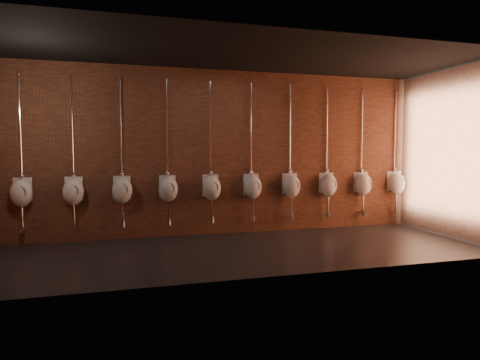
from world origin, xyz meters
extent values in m
plane|color=black|center=(0.00, 0.00, 0.00)|extent=(8.50, 8.50, 0.00)
cube|color=black|center=(0.00, 0.00, 3.20)|extent=(8.50, 3.00, 0.04)
cube|color=brown|center=(0.00, 1.50, 1.60)|extent=(8.50, 0.04, 3.20)
cube|color=brown|center=(0.00, -1.50, 1.60)|extent=(8.50, 0.04, 3.20)
cube|color=brown|center=(4.25, 0.00, 1.60)|extent=(0.04, 3.00, 3.20)
ellipsoid|color=white|center=(-3.44, 1.36, 0.92)|extent=(0.41, 0.37, 0.47)
cube|color=white|center=(-3.44, 1.48, 0.97)|extent=(0.31, 0.09, 0.43)
cylinder|color=gray|center=(-3.44, 1.24, 0.95)|extent=(0.21, 0.06, 0.21)
cylinder|color=silver|center=(-3.44, 1.46, 2.05)|extent=(0.02, 0.02, 1.79)
sphere|color=silver|center=(-3.44, 1.45, 1.21)|extent=(0.09, 0.09, 0.09)
cylinder|color=silver|center=(-3.44, 1.46, 2.95)|extent=(0.06, 0.06, 0.01)
cylinder|color=silver|center=(-3.44, 1.36, 0.55)|extent=(0.03, 0.03, 0.38)
cylinder|color=silver|center=(-3.44, 1.36, 0.30)|extent=(0.09, 0.09, 0.11)
cylinder|color=silver|center=(-3.44, 1.44, 0.30)|extent=(0.03, 0.16, 0.03)
ellipsoid|color=white|center=(-2.61, 1.36, 0.92)|extent=(0.41, 0.37, 0.47)
cube|color=white|center=(-2.61, 1.48, 0.97)|extent=(0.31, 0.09, 0.43)
cylinder|color=gray|center=(-2.61, 1.24, 0.95)|extent=(0.21, 0.06, 0.21)
cylinder|color=silver|center=(-2.61, 1.46, 2.05)|extent=(0.02, 0.02, 1.79)
sphere|color=silver|center=(-2.61, 1.45, 1.21)|extent=(0.09, 0.09, 0.09)
cylinder|color=silver|center=(-2.61, 1.46, 2.95)|extent=(0.06, 0.06, 0.01)
cylinder|color=silver|center=(-2.61, 1.36, 0.55)|extent=(0.03, 0.03, 0.38)
cylinder|color=silver|center=(-2.61, 1.36, 0.30)|extent=(0.09, 0.09, 0.11)
cylinder|color=silver|center=(-2.61, 1.44, 0.30)|extent=(0.03, 0.16, 0.03)
ellipsoid|color=white|center=(-1.78, 1.36, 0.92)|extent=(0.41, 0.37, 0.47)
cube|color=white|center=(-1.78, 1.48, 0.97)|extent=(0.31, 0.09, 0.43)
cylinder|color=gray|center=(-1.78, 1.24, 0.95)|extent=(0.21, 0.06, 0.21)
cylinder|color=silver|center=(-1.78, 1.46, 2.05)|extent=(0.02, 0.02, 1.79)
sphere|color=silver|center=(-1.78, 1.45, 1.21)|extent=(0.09, 0.09, 0.09)
cylinder|color=silver|center=(-1.78, 1.46, 2.95)|extent=(0.06, 0.06, 0.01)
cylinder|color=silver|center=(-1.78, 1.36, 0.55)|extent=(0.03, 0.03, 0.38)
cylinder|color=silver|center=(-1.78, 1.36, 0.30)|extent=(0.09, 0.09, 0.11)
cylinder|color=silver|center=(-1.78, 1.44, 0.30)|extent=(0.03, 0.16, 0.03)
ellipsoid|color=white|center=(-0.95, 1.36, 0.92)|extent=(0.41, 0.37, 0.47)
cube|color=white|center=(-0.95, 1.48, 0.97)|extent=(0.31, 0.09, 0.43)
cylinder|color=gray|center=(-0.95, 1.24, 0.95)|extent=(0.21, 0.06, 0.21)
cylinder|color=silver|center=(-0.95, 1.46, 2.05)|extent=(0.02, 0.02, 1.79)
sphere|color=silver|center=(-0.95, 1.45, 1.21)|extent=(0.09, 0.09, 0.09)
cylinder|color=silver|center=(-0.95, 1.46, 2.95)|extent=(0.06, 0.06, 0.01)
cylinder|color=silver|center=(-0.95, 1.36, 0.55)|extent=(0.03, 0.03, 0.38)
cylinder|color=silver|center=(-0.95, 1.36, 0.30)|extent=(0.09, 0.09, 0.11)
cylinder|color=silver|center=(-0.95, 1.44, 0.30)|extent=(0.03, 0.16, 0.03)
ellipsoid|color=white|center=(-0.12, 1.36, 0.92)|extent=(0.41, 0.37, 0.47)
cube|color=white|center=(-0.12, 1.48, 0.97)|extent=(0.31, 0.09, 0.43)
cylinder|color=gray|center=(-0.12, 1.24, 0.95)|extent=(0.21, 0.06, 0.21)
cylinder|color=silver|center=(-0.12, 1.46, 2.05)|extent=(0.02, 0.02, 1.79)
sphere|color=silver|center=(-0.12, 1.45, 1.21)|extent=(0.09, 0.09, 0.09)
cylinder|color=silver|center=(-0.12, 1.46, 2.95)|extent=(0.06, 0.06, 0.01)
cylinder|color=silver|center=(-0.12, 1.36, 0.55)|extent=(0.03, 0.03, 0.38)
cylinder|color=silver|center=(-0.12, 1.36, 0.30)|extent=(0.09, 0.09, 0.11)
cylinder|color=silver|center=(-0.12, 1.44, 0.30)|extent=(0.03, 0.16, 0.03)
ellipsoid|color=white|center=(0.71, 1.36, 0.92)|extent=(0.41, 0.37, 0.47)
cube|color=white|center=(0.71, 1.48, 0.97)|extent=(0.31, 0.09, 0.43)
cylinder|color=gray|center=(0.71, 1.24, 0.95)|extent=(0.21, 0.06, 0.21)
cylinder|color=silver|center=(0.71, 1.46, 2.05)|extent=(0.02, 0.02, 1.79)
sphere|color=silver|center=(0.71, 1.45, 1.21)|extent=(0.09, 0.09, 0.09)
cylinder|color=silver|center=(0.71, 1.46, 2.95)|extent=(0.06, 0.06, 0.01)
cylinder|color=silver|center=(0.71, 1.36, 0.55)|extent=(0.03, 0.03, 0.38)
cylinder|color=silver|center=(0.71, 1.36, 0.30)|extent=(0.09, 0.09, 0.11)
cylinder|color=silver|center=(0.71, 1.44, 0.30)|extent=(0.03, 0.16, 0.03)
ellipsoid|color=white|center=(1.54, 1.36, 0.92)|extent=(0.41, 0.37, 0.47)
cube|color=white|center=(1.54, 1.48, 0.97)|extent=(0.31, 0.09, 0.43)
cylinder|color=gray|center=(1.54, 1.24, 0.95)|extent=(0.21, 0.06, 0.21)
cylinder|color=silver|center=(1.54, 1.46, 2.05)|extent=(0.02, 0.02, 1.79)
sphere|color=silver|center=(1.54, 1.45, 1.21)|extent=(0.09, 0.09, 0.09)
cylinder|color=silver|center=(1.54, 1.46, 2.95)|extent=(0.06, 0.06, 0.01)
cylinder|color=silver|center=(1.54, 1.36, 0.55)|extent=(0.03, 0.03, 0.38)
cylinder|color=silver|center=(1.54, 1.36, 0.30)|extent=(0.09, 0.09, 0.11)
cylinder|color=silver|center=(1.54, 1.44, 0.30)|extent=(0.03, 0.16, 0.03)
ellipsoid|color=white|center=(2.37, 1.36, 0.92)|extent=(0.41, 0.37, 0.47)
cube|color=white|center=(2.37, 1.48, 0.97)|extent=(0.31, 0.09, 0.43)
cylinder|color=gray|center=(2.37, 1.24, 0.95)|extent=(0.21, 0.06, 0.21)
cylinder|color=silver|center=(2.37, 1.46, 2.05)|extent=(0.02, 0.02, 1.79)
sphere|color=silver|center=(2.37, 1.45, 1.21)|extent=(0.09, 0.09, 0.09)
cylinder|color=silver|center=(2.37, 1.46, 2.95)|extent=(0.06, 0.06, 0.01)
cylinder|color=silver|center=(2.37, 1.36, 0.55)|extent=(0.03, 0.03, 0.38)
cylinder|color=silver|center=(2.37, 1.36, 0.30)|extent=(0.09, 0.09, 0.11)
cylinder|color=silver|center=(2.37, 1.44, 0.30)|extent=(0.03, 0.16, 0.03)
ellipsoid|color=white|center=(3.20, 1.36, 0.92)|extent=(0.41, 0.37, 0.47)
cube|color=white|center=(3.20, 1.48, 0.97)|extent=(0.31, 0.09, 0.43)
cylinder|color=gray|center=(3.20, 1.24, 0.95)|extent=(0.21, 0.06, 0.21)
cylinder|color=silver|center=(3.20, 1.46, 2.05)|extent=(0.02, 0.02, 1.79)
sphere|color=silver|center=(3.20, 1.45, 1.21)|extent=(0.09, 0.09, 0.09)
cylinder|color=silver|center=(3.20, 1.46, 2.95)|extent=(0.06, 0.06, 0.01)
cylinder|color=silver|center=(3.20, 1.36, 0.55)|extent=(0.03, 0.03, 0.38)
cylinder|color=silver|center=(3.20, 1.36, 0.30)|extent=(0.09, 0.09, 0.11)
cylinder|color=silver|center=(3.20, 1.44, 0.30)|extent=(0.03, 0.16, 0.03)
ellipsoid|color=white|center=(4.03, 1.36, 0.92)|extent=(0.41, 0.37, 0.47)
cube|color=white|center=(4.03, 1.48, 0.97)|extent=(0.31, 0.09, 0.43)
cylinder|color=gray|center=(4.03, 1.24, 0.95)|extent=(0.21, 0.06, 0.21)
cylinder|color=silver|center=(4.03, 1.46, 2.05)|extent=(0.02, 0.02, 1.79)
sphere|color=silver|center=(4.03, 1.45, 1.21)|extent=(0.09, 0.09, 0.09)
cylinder|color=silver|center=(4.03, 1.46, 2.95)|extent=(0.06, 0.06, 0.01)
cylinder|color=silver|center=(4.03, 1.36, 0.55)|extent=(0.03, 0.03, 0.38)
cylinder|color=silver|center=(4.03, 1.36, 0.30)|extent=(0.09, 0.09, 0.11)
cylinder|color=silver|center=(4.03, 1.44, 0.30)|extent=(0.03, 0.16, 0.03)
camera|label=1|loc=(-1.89, -6.64, 1.65)|focal=32.00mm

